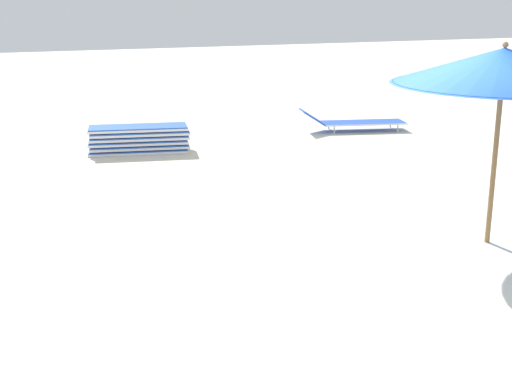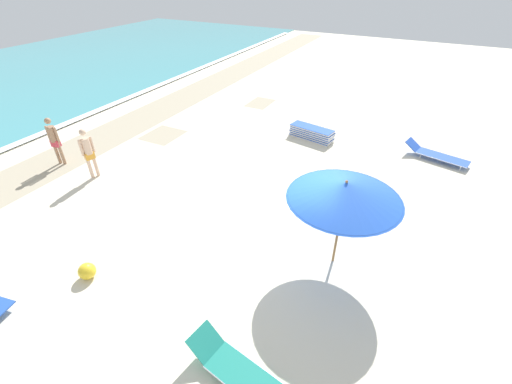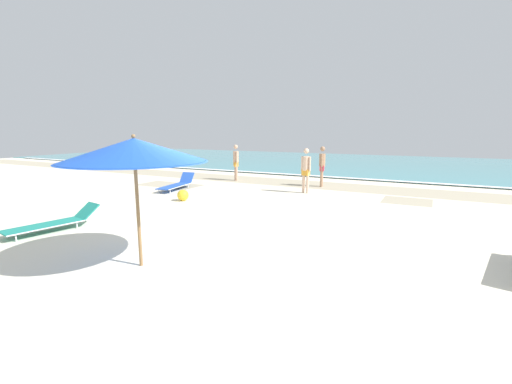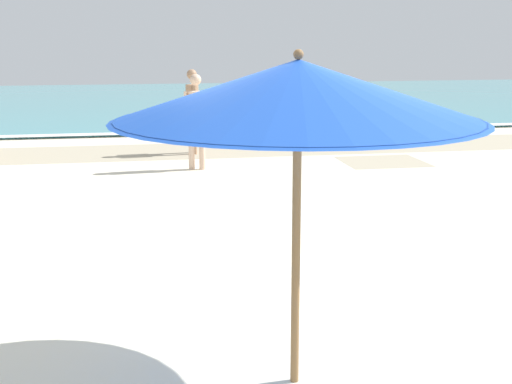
{
  "view_description": "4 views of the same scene",
  "coord_description": "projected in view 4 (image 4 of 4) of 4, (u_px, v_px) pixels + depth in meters",
  "views": [
    {
      "loc": [
        -6.91,
        4.21,
        2.93
      ],
      "look_at": [
        -0.37,
        1.65,
        0.94
      ],
      "focal_mm": 50.0,
      "sensor_mm": 36.0,
      "label": 1
    },
    {
      "loc": [
        -6.66,
        -2.39,
        6.24
      ],
      "look_at": [
        0.03,
        1.02,
        1.09
      ],
      "focal_mm": 24.0,
      "sensor_mm": 36.0,
      "label": 2
    },
    {
      "loc": [
        4.24,
        -5.62,
        2.43
      ],
      "look_at": [
        0.39,
        1.72,
        0.95
      ],
      "focal_mm": 24.0,
      "sensor_mm": 36.0,
      "label": 3
    },
    {
      "loc": [
        -1.53,
        -5.98,
        2.47
      ],
      "look_at": [
        -0.17,
        1.32,
        0.82
      ],
      "focal_mm": 50.0,
      "sensor_mm": 36.0,
      "label": 4
    }
  ],
  "objects": [
    {
      "name": "beach_umbrella",
      "position": [
        298.0,
        92.0,
        4.74
      ],
      "size": [
        2.53,
        2.53,
        2.38
      ],
      "color": "olive",
      "rests_on": "ground_plane"
    },
    {
      "name": "ocean_water",
      "position": [
        165.0,
        101.0,
        26.59
      ],
      "size": [
        60.0,
        18.36,
        0.07
      ],
      "color": "teal",
      "rests_on": "ground_plane"
    },
    {
      "name": "beachgoer_strolling_adult",
      "position": [
        192.0,
        106.0,
        14.88
      ],
      "size": [
        0.27,
        0.44,
        1.76
      ],
      "rotation": [
        0.0,
        0.0,
        1.75
      ],
      "color": "#A37A5B",
      "rests_on": "ground_plane"
    },
    {
      "name": "beachgoer_shoreline_child",
      "position": [
        196.0,
        116.0,
        13.11
      ],
      "size": [
        0.43,
        0.27,
        1.76
      ],
      "rotation": [
        0.0,
        0.0,
        2.84
      ],
      "color": "beige",
      "rests_on": "ground_plane"
    },
    {
      "name": "ground_plane",
      "position": [
        300.0,
        317.0,
        6.58
      ],
      "size": [
        60.0,
        60.0,
        0.16
      ],
      "color": "beige"
    }
  ]
}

